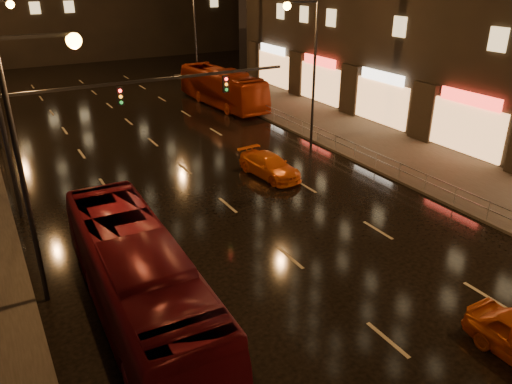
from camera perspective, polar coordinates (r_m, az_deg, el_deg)
ground at (r=29.68m, az=-6.70°, el=1.41°), size 140.00×140.00×0.00m
sidewalk_right at (r=33.37m, az=18.81°, el=3.01°), size 7.00×70.00×0.15m
traffic_signal at (r=26.74m, az=-17.30°, el=8.65°), size 15.31×0.32×6.20m
railing_right at (r=32.86m, az=11.27°, el=5.06°), size 0.05×56.00×1.00m
bus_red at (r=17.82m, az=-13.29°, el=-9.76°), size 3.13×11.96×3.31m
bus_curb at (r=45.82m, az=-3.89°, el=11.82°), size 3.41×11.79×3.25m
taxi_far at (r=29.78m, az=1.55°, el=3.03°), size 2.37×4.73×1.32m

